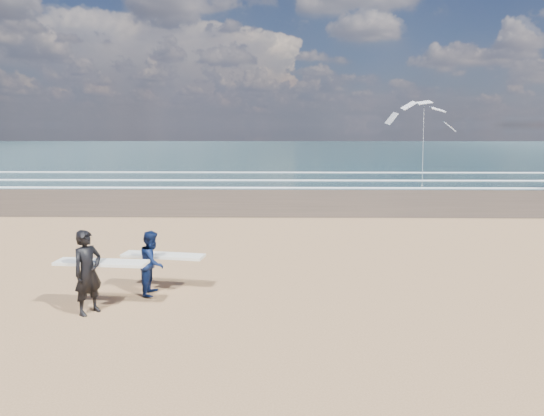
{
  "coord_description": "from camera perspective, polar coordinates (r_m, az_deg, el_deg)",
  "views": [
    {
      "loc": [
        2.99,
        -10.6,
        4.35
      ],
      "look_at": [
        2.74,
        6.0,
        1.5
      ],
      "focal_mm": 32.0,
      "sensor_mm": 36.0,
      "label": 1
    }
  ],
  "objects": [
    {
      "name": "surfer_far",
      "position": [
        13.01,
        -13.79,
        -6.18
      ],
      "size": [
        2.25,
        1.2,
        1.68
      ],
      "color": "#0B173D",
      "rests_on": "ground"
    },
    {
      "name": "ocean",
      "position": [
        84.44,
        12.57,
        6.56
      ],
      "size": [
        220.0,
        100.0,
        0.02
      ],
      "primitive_type": "cube",
      "color": "#193438",
      "rests_on": "ground"
    },
    {
      "name": "kite_1",
      "position": [
        38.91,
        17.39,
        8.67
      ],
      "size": [
        5.48,
        4.7,
        7.16
      ],
      "color": "slate",
      "rests_on": "ground"
    },
    {
      "name": "surfer_near",
      "position": [
        12.09,
        -20.71,
        -6.97
      ],
      "size": [
        2.24,
        1.14,
        1.99
      ],
      "color": "black",
      "rests_on": "ground"
    },
    {
      "name": "foam_breakers",
      "position": [
        42.49,
        24.5,
        3.05
      ],
      "size": [
        220.0,
        11.7,
        0.05
      ],
      "color": "white",
      "rests_on": "ground"
    }
  ]
}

